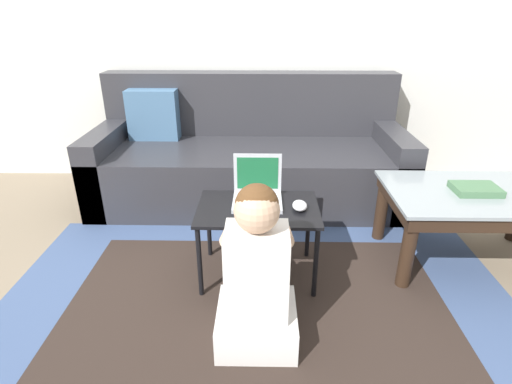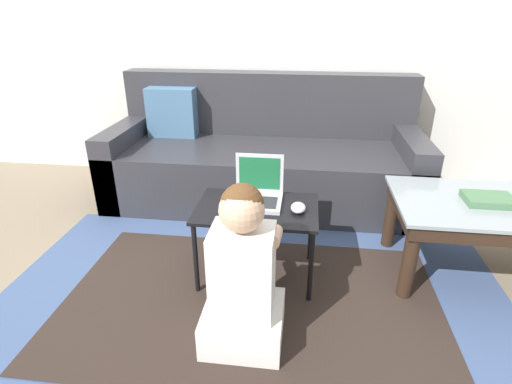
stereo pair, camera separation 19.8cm
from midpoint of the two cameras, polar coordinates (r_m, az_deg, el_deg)
ground_plane at (r=2.16m, az=-3.02°, el=-12.16°), size 16.00×16.00×0.00m
wall_back at (r=3.20m, az=-1.67°, el=23.89°), size 9.00×0.06×2.50m
area_rug at (r=1.99m, az=-2.78°, el=-15.58°), size 2.50×1.53×0.01m
couch at (r=2.93m, az=-3.11°, el=4.70°), size 2.17×0.85×0.87m
coffee_table at (r=2.36m, az=26.81°, el=-1.54°), size 0.93×0.58×0.43m
laptop_desk at (r=1.98m, az=-2.57°, el=-3.46°), size 0.60×0.40×0.40m
laptop at (r=2.00m, az=-2.64°, el=-0.47°), size 0.24×0.22×0.23m
computer_mouse at (r=1.94m, az=3.36°, el=-2.02°), size 0.07×0.10×0.04m
person_seated at (r=1.63m, az=-3.46°, el=-12.35°), size 0.33×0.38×0.72m
book_on_table at (r=2.30m, az=26.78°, el=0.32°), size 0.23×0.16×0.04m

